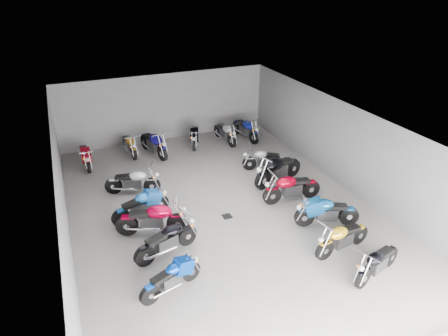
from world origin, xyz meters
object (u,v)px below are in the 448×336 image
Objects in this scene: motorcycle_back_c at (154,143)px; motorcycle_back_d at (195,136)px; motorcycle_right_d at (291,188)px; motorcycle_back_f at (246,129)px; motorcycle_right_c at (326,212)px; motorcycle_back_e at (225,132)px; motorcycle_back_a at (85,156)px; motorcycle_right_b at (342,238)px; motorcycle_right_a at (377,262)px; motorcycle_right_f at (265,159)px; motorcycle_left_c at (167,240)px; motorcycle_left_e at (141,206)px; motorcycle_right_e at (278,169)px; motorcycle_back_b at (130,144)px; motorcycle_left_f at (133,181)px; motorcycle_left_d at (153,219)px; drain_grate at (227,216)px; motorcycle_left_b at (172,277)px.

motorcycle_back_c is 1.20× the size of motorcycle_back_d.
motorcycle_right_d is 1.02× the size of motorcycle_back_f.
motorcycle_right_c is 7.67m from motorcycle_back_e.
motorcycle_back_a is at bearing 26.09° from motorcycle_back_d.
motorcycle_right_b is 9.29m from motorcycle_back_d.
motorcycle_right_a reaches higher than motorcycle_right_f.
motorcycle_left_e is (-0.29, 2.15, -0.01)m from motorcycle_left_c.
motorcycle_right_d is at bearing 107.67° from motorcycle_back_c.
motorcycle_right_d is (-0.24, 1.77, 0.02)m from motorcycle_right_c.
motorcycle_right_f is (5.51, 1.63, -0.03)m from motorcycle_left_e.
motorcycle_right_c is 0.88× the size of motorcycle_right_e.
motorcycle_right_a is at bearing 109.32° from motorcycle_back_b.
motorcycle_left_f is 5.96m from motorcycle_back_e.
motorcycle_left_d is 5.97m from motorcycle_right_f.
motorcycle_right_d reaches higher than motorcycle_left_f.
motorcycle_back_a is (-6.83, 3.20, 0.02)m from motorcycle_right_f.
motorcycle_right_a reaches higher than drain_grate.
motorcycle_left_f reaches higher than motorcycle_left_b.
motorcycle_right_e is at bearing 107.96° from motorcycle_left_b.
motorcycle_right_e reaches higher than motorcycle_back_d.
motorcycle_back_a is at bearing 169.92° from motorcycle_left_b.
motorcycle_right_e is at bearing 19.74° from motorcycle_right_c.
motorcycle_left_b is 8.64m from motorcycle_back_c.
motorcycle_back_e is (-0.15, 10.22, 0.03)m from motorcycle_right_a.
motorcycle_left_b reaches higher than drain_grate.
motorcycle_left_f is (-2.59, 2.79, 0.49)m from drain_grate.
motorcycle_left_d is 1.01× the size of motorcycle_back_f.
motorcycle_right_e is at bearing 116.82° from motorcycle_back_c.
motorcycle_back_d is (5.00, 0.33, -0.01)m from motorcycle_back_a.
motorcycle_right_a is at bearing 69.05° from motorcycle_left_d.
motorcycle_back_c reaches higher than motorcycle_back_b.
motorcycle_back_f is at bearing 13.94° from motorcycle_right_c.
motorcycle_left_f reaches higher than motorcycle_back_a.
motorcycle_right_d reaches higher than drain_grate.
motorcycle_right_e is (5.45, 4.09, 0.13)m from motorcycle_left_b.
motorcycle_right_c is 0.99× the size of motorcycle_back_e.
motorcycle_left_d reaches higher than motorcycle_right_a.
motorcycle_right_f is (0.44, 5.65, -0.03)m from motorcycle_right_b.
drain_grate is at bearing 98.14° from motorcycle_left_c.
drain_grate is 2.69m from motorcycle_left_c.
motorcycle_right_e is 5.05m from motorcycle_back_d.
drain_grate is 0.17× the size of motorcycle_right_a.
motorcycle_back_a is 6.45m from motorcycle_back_e.
motorcycle_left_c is 1.04× the size of motorcycle_back_b.
motorcycle_right_a is at bearing 54.06° from motorcycle_left_b.
motorcycle_back_e is (3.51, 0.11, -0.06)m from motorcycle_back_c.
motorcycle_right_d reaches higher than motorcycle_back_f.
motorcycle_left_c is 0.93× the size of motorcycle_left_d.
motorcycle_right_c reaches higher than motorcycle_right_a.
motorcycle_back_a is at bearing 9.90° from motorcycle_back_b.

